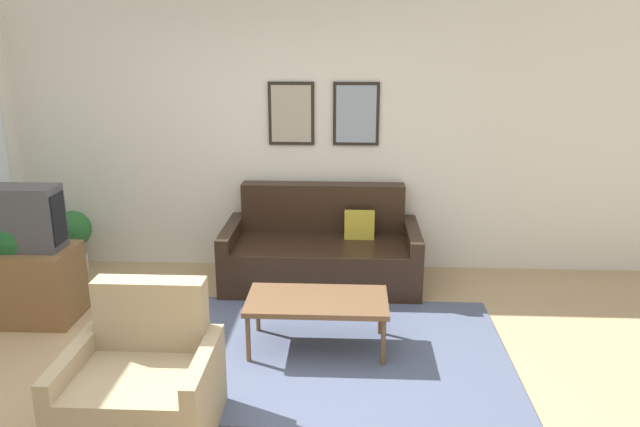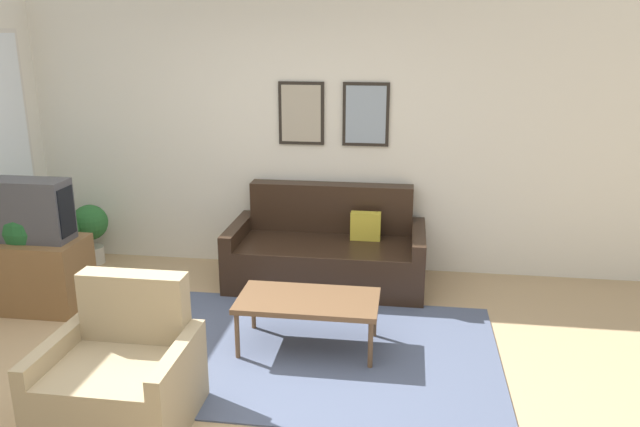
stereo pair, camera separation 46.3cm
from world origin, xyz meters
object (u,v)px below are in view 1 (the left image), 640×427
object	(u,v)px
coffee_table	(317,303)
couch	(322,252)
armchair	(143,388)
potted_plant_tall	(22,240)
tv	(19,218)

from	to	relation	value
coffee_table	couch	bearing A→B (deg)	91.15
armchair	potted_plant_tall	distance (m)	2.22
coffee_table	armchair	size ratio (longest dim) A/B	1.21
coffee_table	armchair	bearing A→B (deg)	-132.56
coffee_table	tv	xyz separation A→B (m)	(-2.40, 0.39, 0.51)
coffee_table	potted_plant_tall	bearing A→B (deg)	168.03
couch	coffee_table	bearing A→B (deg)	-88.85
tv	potted_plant_tall	bearing A→B (deg)	119.85
armchair	potted_plant_tall	world-z (taller)	potted_plant_tall
couch	coffee_table	size ratio (longest dim) A/B	1.73
coffee_table	armchair	xyz separation A→B (m)	(-0.97, -1.06, -0.08)
coffee_table	potted_plant_tall	xyz separation A→B (m)	(-2.48, 0.53, 0.27)
coffee_table	tv	bearing A→B (deg)	170.84
potted_plant_tall	coffee_table	bearing A→B (deg)	-11.97
tv	armchair	bearing A→B (deg)	-45.46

